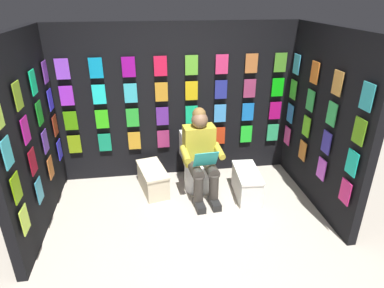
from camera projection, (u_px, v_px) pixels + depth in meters
The scene contains 8 objects.
ground_plane at pixel (198, 262), 3.36m from camera, with size 30.00×30.00×0.00m, color #B2A899.
display_wall_back at pixel (176, 103), 4.63m from camera, with size 3.38×0.14×2.17m.
display_wall_left at pixel (324, 121), 3.97m from camera, with size 0.14×1.87×2.17m.
display_wall_right at pixel (28, 138), 3.52m from camera, with size 0.14×1.87×2.17m.
toilet at pixel (197, 165), 4.56m from camera, with size 0.42×0.57×0.77m.
person_reading at pixel (201, 154), 4.25m from camera, with size 0.55×0.71×1.19m.
comic_longbox_near at pixel (153, 179), 4.52m from camera, with size 0.44×0.70×0.34m.
comic_longbox_far at pixel (247, 183), 4.38m from camera, with size 0.34×0.67×0.38m.
Camera 1 is at (0.43, 2.51, 2.51)m, focal length 30.95 mm.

